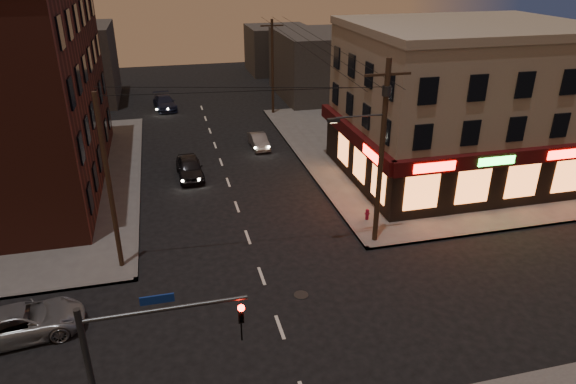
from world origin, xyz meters
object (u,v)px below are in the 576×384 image
object	(u,v)px
sedan_near	(190,167)
sedan_mid	(259,141)
suv_cross	(22,322)
fire_hydrant	(367,214)
sedan_far	(165,102)

from	to	relation	value
sedan_near	sedan_mid	world-z (taller)	sedan_near
suv_cross	sedan_mid	world-z (taller)	suv_cross
sedan_mid	fire_hydrant	size ratio (longest dim) A/B	5.12
sedan_near	sedan_far	distance (m)	18.89
sedan_near	sedan_far	world-z (taller)	sedan_near
sedan_mid	fire_hydrant	bearing A→B (deg)	-77.55
sedan_near	sedan_mid	xyz separation A→B (m)	(6.01, 4.88, -0.16)
sedan_mid	sedan_far	distance (m)	15.72
sedan_mid	suv_cross	bearing A→B (deg)	-126.92
sedan_far	suv_cross	bearing A→B (deg)	-108.79
sedan_far	fire_hydrant	world-z (taller)	sedan_far
sedan_mid	sedan_near	bearing A→B (deg)	-143.30
suv_cross	sedan_mid	size ratio (longest dim) A/B	1.39
sedan_near	sedan_mid	size ratio (longest dim) A/B	1.23
suv_cross	sedan_near	world-z (taller)	sedan_near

